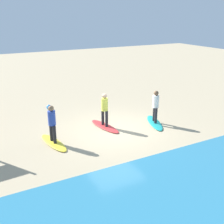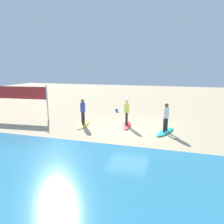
{
  "view_description": "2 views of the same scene",
  "coord_description": "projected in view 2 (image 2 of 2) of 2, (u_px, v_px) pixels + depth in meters",
  "views": [
    {
      "loc": [
        5.87,
        10.84,
        5.34
      ],
      "look_at": [
        0.54,
        0.83,
        1.28
      ],
      "focal_mm": 44.68,
      "sensor_mm": 36.0,
      "label": 1
    },
    {
      "loc": [
        -2.4,
        12.04,
        3.74
      ],
      "look_at": [
        0.99,
        0.17,
        1.02
      ],
      "focal_mm": 32.9,
      "sensor_mm": 36.0,
      "label": 2
    }
  ],
  "objects": [
    {
      "name": "surfer_yellow",
      "position": [
        83.0,
        110.0,
        13.28
      ],
      "size": [
        0.32,
        0.46,
        1.64
      ],
      "color": "#232328",
      "rests_on": "surfboard_yellow"
    },
    {
      "name": "surfer_teal",
      "position": [
        166.0,
        115.0,
        11.73
      ],
      "size": [
        0.32,
        0.44,
        1.64
      ],
      "color": "#232328",
      "rests_on": "surfboard_teal"
    },
    {
      "name": "surfboard_teal",
      "position": [
        165.0,
        132.0,
        11.94
      ],
      "size": [
        1.27,
        2.16,
        0.09
      ],
      "primitive_type": "ellipsoid",
      "rotation": [
        0.0,
        0.0,
        1.21
      ],
      "color": "teal",
      "rests_on": "ground"
    },
    {
      "name": "surfboard_yellow",
      "position": [
        83.0,
        124.0,
        13.5
      ],
      "size": [
        0.9,
        2.16,
        0.09
      ],
      "primitive_type": "ellipsoid",
      "rotation": [
        0.0,
        0.0,
        1.73
      ],
      "color": "yellow",
      "rests_on": "ground"
    },
    {
      "name": "beach_ball",
      "position": [
        117.0,
        110.0,
        17.42
      ],
      "size": [
        0.29,
        0.29,
        0.29
      ],
      "primitive_type": "sphere",
      "color": "#338CE5",
      "rests_on": "ground"
    },
    {
      "name": "ground_plane",
      "position": [
        128.0,
        128.0,
        12.76
      ],
      "size": [
        60.0,
        60.0,
        0.0
      ],
      "primitive_type": "plane",
      "color": "tan"
    },
    {
      "name": "surfer_red",
      "position": [
        127.0,
        110.0,
        13.11
      ],
      "size": [
        0.32,
        0.46,
        1.64
      ],
      "color": "#232328",
      "rests_on": "surfboard_red"
    },
    {
      "name": "surfboard_red",
      "position": [
        126.0,
        125.0,
        13.32
      ],
      "size": [
        0.9,
        2.16,
        0.09
      ],
      "primitive_type": "ellipsoid",
      "rotation": [
        0.0,
        0.0,
        1.74
      ],
      "color": "red",
      "rests_on": "ground"
    }
  ]
}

